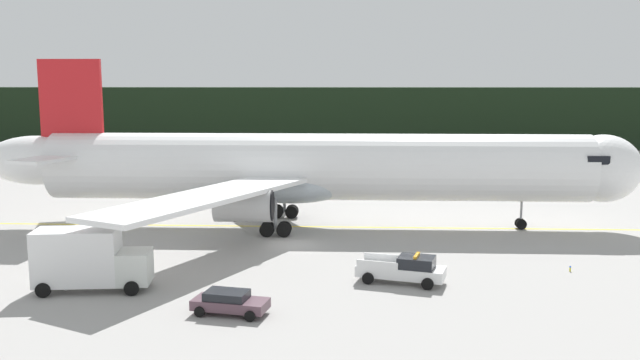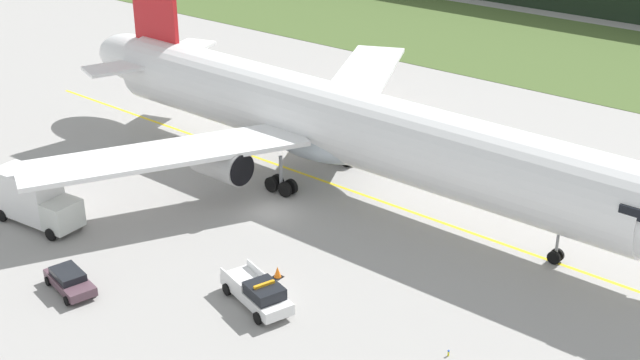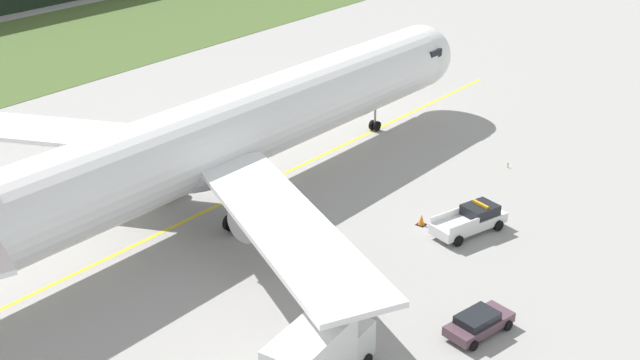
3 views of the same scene
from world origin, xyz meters
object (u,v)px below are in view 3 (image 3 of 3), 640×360
(catering_truck, at_px, (317,358))
(staff_car, at_px, (479,322))
(apron_cone, at_px, (421,220))
(ops_pickup_truck, at_px, (471,220))
(airliner, at_px, (229,133))

(catering_truck, height_order, staff_car, catering_truck)
(apron_cone, bearing_deg, ops_pickup_truck, -68.44)
(catering_truck, bearing_deg, apron_cone, 15.81)
(ops_pickup_truck, xyz_separation_m, staff_car, (-10.25, -6.02, -0.20))
(apron_cone, bearing_deg, airliner, 111.01)
(ops_pickup_truck, height_order, staff_car, ops_pickup_truck)
(airliner, height_order, ops_pickup_truck, airliner)
(airliner, xyz_separation_m, ops_pickup_truck, (6.34, -16.42, -4.30))
(ops_pickup_truck, bearing_deg, airliner, 111.11)
(airliner, bearing_deg, ops_pickup_truck, -68.89)
(staff_car, height_order, apron_cone, staff_car)
(catering_truck, bearing_deg, ops_pickup_truck, 5.90)
(staff_car, relative_size, apron_cone, 5.73)
(ops_pickup_truck, height_order, catering_truck, catering_truck)
(ops_pickup_truck, distance_m, catering_truck, 19.67)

